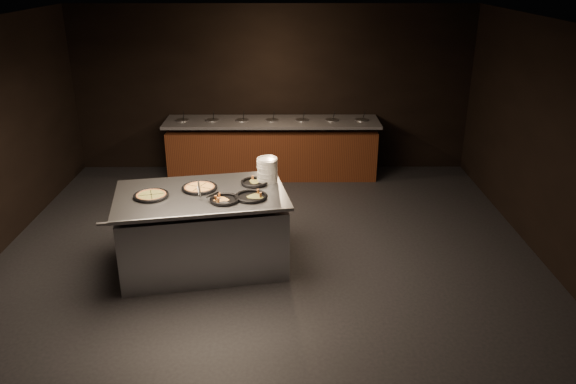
# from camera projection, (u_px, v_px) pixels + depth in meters

# --- Properties ---
(room) EXTENTS (7.02, 8.02, 2.92)m
(room) POSITION_uv_depth(u_px,v_px,m) (265.00, 165.00, 6.20)
(room) COLOR black
(room) RESTS_ON ground
(salad_bar) EXTENTS (3.70, 0.83, 1.18)m
(salad_bar) POSITION_uv_depth(u_px,v_px,m) (272.00, 152.00, 9.87)
(salad_bar) COLOR #572914
(salad_bar) RESTS_ON ground
(serving_counter) EXTENTS (2.22, 1.65, 0.97)m
(serving_counter) POSITION_uv_depth(u_px,v_px,m) (203.00, 232.00, 6.89)
(serving_counter) COLOR silver
(serving_counter) RESTS_ON ground
(plate_stack) EXTENTS (0.26, 0.26, 0.30)m
(plate_stack) POSITION_uv_depth(u_px,v_px,m) (267.00, 170.00, 7.01)
(plate_stack) COLOR silver
(plate_stack) RESTS_ON serving_counter
(pan_veggie_whole) EXTENTS (0.41, 0.41, 0.04)m
(pan_veggie_whole) POSITION_uv_depth(u_px,v_px,m) (151.00, 195.00, 6.59)
(pan_veggie_whole) COLOR black
(pan_veggie_whole) RESTS_ON serving_counter
(pan_cheese_whole) EXTENTS (0.43, 0.43, 0.04)m
(pan_cheese_whole) POSITION_uv_depth(u_px,v_px,m) (200.00, 188.00, 6.82)
(pan_cheese_whole) COLOR black
(pan_cheese_whole) RESTS_ON serving_counter
(pan_cheese_slices_a) EXTENTS (0.35, 0.35, 0.04)m
(pan_cheese_slices_a) POSITION_uv_depth(u_px,v_px,m) (255.00, 182.00, 6.99)
(pan_cheese_slices_a) COLOR black
(pan_cheese_slices_a) RESTS_ON serving_counter
(pan_cheese_slices_b) EXTENTS (0.35, 0.35, 0.04)m
(pan_cheese_slices_b) POSITION_uv_depth(u_px,v_px,m) (225.00, 199.00, 6.48)
(pan_cheese_slices_b) COLOR black
(pan_cheese_slices_b) RESTS_ON serving_counter
(pan_veggie_slices) EXTENTS (0.39, 0.39, 0.04)m
(pan_veggie_slices) POSITION_uv_depth(u_px,v_px,m) (251.00, 196.00, 6.56)
(pan_veggie_slices) COLOR black
(pan_veggie_slices) RESTS_ON serving_counter
(server_left) EXTENTS (0.16, 0.32, 0.16)m
(server_left) POSITION_uv_depth(u_px,v_px,m) (199.00, 190.00, 6.61)
(server_left) COLOR silver
(server_left) RESTS_ON serving_counter
(server_right) EXTENTS (0.28, 0.18, 0.14)m
(server_right) POSITION_uv_depth(u_px,v_px,m) (216.00, 197.00, 6.41)
(server_right) COLOR silver
(server_right) RESTS_ON serving_counter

